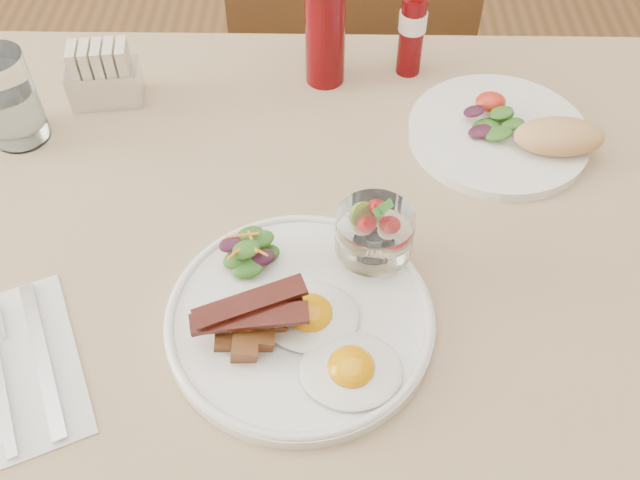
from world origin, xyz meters
TOP-DOWN VIEW (x-y plane):
  - table at (0.00, 0.00)m, footprint 1.33×0.88m
  - chair_far at (0.00, 0.66)m, footprint 0.42×0.42m
  - main_plate at (-0.07, -0.09)m, footprint 0.28×0.28m
  - fried_eggs at (-0.03, -0.12)m, footprint 0.17×0.18m
  - bacon_potato_pile at (-0.11, -0.11)m, footprint 0.12×0.08m
  - side_salad at (-0.12, -0.02)m, footprint 0.07×0.07m
  - fruit_cup at (0.01, -0.02)m, footprint 0.08×0.08m
  - second_plate at (0.20, 0.20)m, footprint 0.24×0.24m
  - ketchup_bottle at (-0.04, 0.33)m, footprint 0.06×0.06m
  - hot_sauce_bottle at (0.07, 0.35)m, footprint 0.04×0.04m
  - sugar_caddy at (-0.34, 0.28)m, footprint 0.10×0.06m
  - water_glass at (-0.44, 0.20)m, footprint 0.07×0.07m
  - napkin_cutlery at (-0.34, -0.15)m, footprint 0.19×0.23m

SIDE VIEW (x-z plane):
  - chair_far at x=0.00m, z-range 0.06..0.99m
  - table at x=0.00m, z-range 0.29..1.04m
  - napkin_cutlery at x=-0.34m, z-range 0.75..0.76m
  - main_plate at x=-0.07m, z-range 0.75..0.77m
  - second_plate at x=0.20m, z-range 0.74..0.80m
  - fried_eggs at x=-0.03m, z-range 0.76..0.79m
  - side_salad at x=-0.12m, z-range 0.77..0.80m
  - sugar_caddy at x=-0.34m, z-range 0.75..0.83m
  - bacon_potato_pile at x=-0.11m, z-range 0.77..0.82m
  - water_glass at x=-0.44m, z-range 0.74..0.87m
  - fruit_cup at x=0.01m, z-range 0.77..0.86m
  - hot_sauce_bottle at x=0.07m, z-range 0.75..0.89m
  - ketchup_bottle at x=-0.04m, z-range 0.75..0.91m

